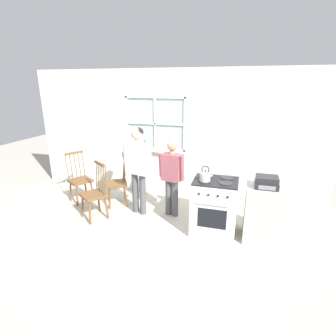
{
  "coord_description": "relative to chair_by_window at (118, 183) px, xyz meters",
  "views": [
    {
      "loc": [
        1.48,
        -3.92,
        2.39
      ],
      "look_at": [
        0.27,
        0.23,
        1.0
      ],
      "focal_mm": 28.0,
      "sensor_mm": 36.0,
      "label": 1
    }
  ],
  "objects": [
    {
      "name": "wall_back",
      "position": [
        0.92,
        0.83,
        0.87
      ],
      "size": [
        6.4,
        0.16,
        2.7
      ],
      "color": "silver",
      "rests_on": "ground_plane"
    },
    {
      "name": "stove",
      "position": [
        2.02,
        -0.5,
        0.01
      ],
      "size": [
        0.72,
        0.68,
        1.08
      ],
      "color": "white",
      "rests_on": "ground_plane"
    },
    {
      "name": "kettle",
      "position": [
        1.86,
        -0.63,
        0.56
      ],
      "size": [
        0.21,
        0.17,
        0.25
      ],
      "color": "#B7B7BC",
      "rests_on": "stove"
    },
    {
      "name": "chair_near_wall",
      "position": [
        -0.85,
        -0.06,
        0.0
      ],
      "size": [
        0.56,
        0.57,
        1.05
      ],
      "rotation": [
        0.0,
        0.0,
        1.03
      ],
      "color": "brown",
      "rests_on": "ground_plane"
    },
    {
      "name": "person_elderly_left",
      "position": [
        0.56,
        -0.23,
        0.57
      ],
      "size": [
        0.62,
        0.32,
        1.67
      ],
      "rotation": [
        0.0,
        0.0,
        -0.26
      ],
      "color": "#4C4C51",
      "rests_on": "ground_plane"
    },
    {
      "name": "chair_by_window",
      "position": [
        0.0,
        0.0,
        0.0
      ],
      "size": [
        0.56,
        0.56,
        1.05
      ],
      "rotation": [
        0.0,
        0.0,
        -1.05
      ],
      "color": "brown",
      "rests_on": "ground_plane"
    },
    {
      "name": "person_teen_center",
      "position": [
        1.18,
        -0.14,
        0.38
      ],
      "size": [
        0.52,
        0.28,
        1.44
      ],
      "rotation": [
        0.0,
        0.0,
        -0.21
      ],
      "color": "#4C4C51",
      "rests_on": "ground_plane"
    },
    {
      "name": "ground_plane",
      "position": [
        0.9,
        -0.57,
        -0.47
      ],
      "size": [
        16.0,
        16.0,
        0.0
      ],
      "primitive_type": "plane",
      "color": "#B2AD9E"
    },
    {
      "name": "stereo",
      "position": [
        2.77,
        -0.56,
        0.52
      ],
      "size": [
        0.34,
        0.29,
        0.18
      ],
      "color": "#232326",
      "rests_on": "side_counter"
    },
    {
      "name": "potted_plant",
      "position": [
        0.33,
        0.74,
        0.64
      ],
      "size": [
        0.12,
        0.12,
        0.25
      ],
      "color": "#935B3D",
      "rests_on": "wall_back"
    },
    {
      "name": "side_counter",
      "position": [
        2.77,
        -0.54,
        -0.02
      ],
      "size": [
        0.55,
        0.5,
        0.9
      ],
      "color": "beige",
      "rests_on": "ground_plane"
    },
    {
      "name": "chair_center_cluster",
      "position": [
        -0.15,
        -0.63,
        0.0
      ],
      "size": [
        0.57,
        0.57,
        1.05
      ],
      "rotation": [
        0.0,
        0.0,
        -0.62
      ],
      "color": "brown",
      "rests_on": "ground_plane"
    }
  ]
}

